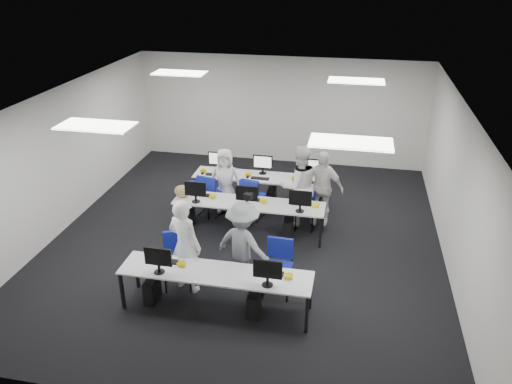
% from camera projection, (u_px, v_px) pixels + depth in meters
% --- Properties ---
extents(room, '(9.00, 9.02, 3.00)m').
position_uv_depth(room, '(246.00, 173.00, 9.97)').
color(room, black).
rests_on(room, ground).
extents(ceiling_panels, '(5.20, 4.60, 0.02)m').
position_uv_depth(ceiling_panels, '(246.00, 100.00, 9.33)').
color(ceiling_panels, white).
rests_on(ceiling_panels, room).
extents(desk_front, '(3.20, 0.70, 0.73)m').
position_uv_depth(desk_front, '(216.00, 275.00, 8.19)').
color(desk_front, silver).
rests_on(desk_front, ground).
extents(desk_mid, '(3.20, 0.70, 0.73)m').
position_uv_depth(desk_mid, '(249.00, 205.00, 10.50)').
color(desk_mid, silver).
rests_on(desk_mid, ground).
extents(desk_back, '(3.20, 0.70, 0.73)m').
position_uv_depth(desk_back, '(261.00, 178.00, 11.74)').
color(desk_back, silver).
rests_on(desk_back, ground).
extents(equipment_front, '(2.51, 0.41, 1.19)m').
position_uv_depth(equipment_front, '(205.00, 290.00, 8.35)').
color(equipment_front, '#0B3E94').
rests_on(equipment_front, desk_front).
extents(equipment_mid, '(2.91, 0.41, 1.19)m').
position_uv_depth(equipment_mid, '(240.00, 218.00, 10.65)').
color(equipment_mid, white).
rests_on(equipment_mid, desk_mid).
extents(equipment_back, '(2.91, 0.41, 1.19)m').
position_uv_depth(equipment_back, '(269.00, 191.00, 11.86)').
color(equipment_back, white).
rests_on(equipment_back, desk_back).
extents(chair_0, '(0.62, 0.65, 0.98)m').
position_uv_depth(chair_0, '(178.00, 269.00, 8.99)').
color(chair_0, navy).
rests_on(chair_0, ground).
extents(chair_1, '(0.50, 0.54, 0.98)m').
position_uv_depth(chair_1, '(278.00, 277.00, 8.78)').
color(chair_1, navy).
rests_on(chair_1, ground).
extents(chair_2, '(0.53, 0.55, 0.81)m').
position_uv_depth(chair_2, '(200.00, 206.00, 11.40)').
color(chair_2, navy).
rests_on(chair_2, ground).
extents(chair_3, '(0.53, 0.56, 0.91)m').
position_uv_depth(chair_3, '(247.00, 208.00, 11.20)').
color(chair_3, navy).
rests_on(chair_3, ground).
extents(chair_4, '(0.41, 0.44, 0.82)m').
position_uv_depth(chair_4, '(305.00, 217.00, 10.89)').
color(chair_4, navy).
rests_on(chair_4, ground).
extents(chair_5, '(0.57, 0.61, 0.99)m').
position_uv_depth(chair_5, '(211.00, 200.00, 11.51)').
color(chair_5, navy).
rests_on(chair_5, ground).
extents(chair_6, '(0.56, 0.60, 0.97)m').
position_uv_depth(chair_6, '(252.00, 204.00, 11.34)').
color(chair_6, navy).
rests_on(chair_6, ground).
extents(chair_7, '(0.48, 0.51, 0.87)m').
position_uv_depth(chair_7, '(306.00, 209.00, 11.19)').
color(chair_7, navy).
rests_on(chair_7, ground).
extents(handbag, '(0.36, 0.25, 0.28)m').
position_uv_depth(handbag, '(182.00, 191.00, 10.65)').
color(handbag, '#99744F').
rests_on(handbag, desk_mid).
extents(student_0, '(0.75, 0.61, 1.77)m').
position_uv_depth(student_0, '(185.00, 246.00, 8.63)').
color(student_0, silver).
rests_on(student_0, ground).
extents(student_1, '(1.10, 1.00, 1.83)m').
position_uv_depth(student_1, '(299.00, 186.00, 10.79)').
color(student_1, silver).
rests_on(student_1, ground).
extents(student_2, '(0.80, 0.57, 1.52)m').
position_uv_depth(student_2, '(225.00, 180.00, 11.43)').
color(student_2, silver).
rests_on(student_2, ground).
extents(student_3, '(1.04, 0.58, 1.68)m').
position_uv_depth(student_3, '(321.00, 187.00, 10.90)').
color(student_3, silver).
rests_on(student_3, ground).
extents(photographer, '(1.19, 0.93, 1.63)m').
position_uv_depth(photographer, '(243.00, 244.00, 8.80)').
color(photographer, gray).
rests_on(photographer, ground).
extents(dslr_camera, '(0.19, 0.22, 0.10)m').
position_uv_depth(dslr_camera, '(248.00, 196.00, 8.56)').
color(dslr_camera, black).
rests_on(dslr_camera, photographer).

